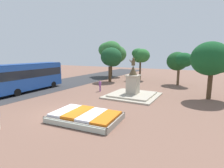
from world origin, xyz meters
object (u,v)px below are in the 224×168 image
at_px(pedestrian_near_planter, 100,85).
at_px(statue_monument, 133,90).
at_px(flower_planter, 85,117).
at_px(city_bus, 29,76).

bearing_deg(pedestrian_near_planter, statue_monument, -5.92).
height_order(statue_monument, pedestrian_near_planter, statue_monument).
bearing_deg(pedestrian_near_planter, flower_planter, -64.27).
relative_size(flower_planter, pedestrian_near_planter, 3.48).
height_order(flower_planter, pedestrian_near_planter, pedestrian_near_planter).
relative_size(city_bus, pedestrian_near_planter, 6.32).
distance_m(statue_monument, city_bus, 13.74).
distance_m(city_bus, pedestrian_near_planter, 9.46).
bearing_deg(flower_planter, city_bus, 158.91).
height_order(flower_planter, statue_monument, statue_monument).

